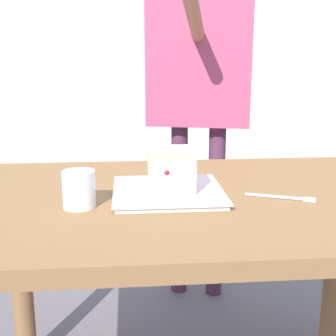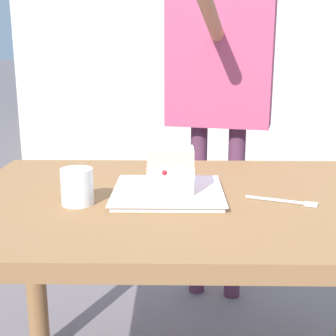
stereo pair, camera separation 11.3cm
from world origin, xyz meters
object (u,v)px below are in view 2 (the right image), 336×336
(patio_table, at_px, (199,236))
(cake_slice, at_px, (171,170))
(dessert_fork, at_px, (286,201))
(diner_person, at_px, (220,64))
(dessert_plate, at_px, (168,192))
(coffee_cup, at_px, (77,186))

(patio_table, distance_m, cake_slice, 0.20)
(dessert_fork, xyz_separation_m, diner_person, (0.09, -0.83, 0.30))
(dessert_plate, distance_m, diner_person, 0.85)
(dessert_fork, height_order, diner_person, diner_person)
(cake_slice, xyz_separation_m, diner_person, (-0.19, -0.79, 0.24))
(cake_slice, bearing_deg, coffee_cup, 13.60)
(cake_slice, bearing_deg, patio_table, -164.56)
(patio_table, height_order, cake_slice, cake_slice)
(dessert_plate, distance_m, dessert_fork, 0.29)
(patio_table, xyz_separation_m, coffee_cup, (0.29, 0.07, 0.16))
(dessert_plate, bearing_deg, coffee_cup, 18.59)
(dessert_fork, bearing_deg, dessert_plate, -11.07)
(patio_table, bearing_deg, coffee_cup, 14.06)
(cake_slice, xyz_separation_m, dessert_fork, (-0.28, 0.04, -0.07))
(patio_table, distance_m, dessert_fork, 0.24)
(dessert_plate, xyz_separation_m, cake_slice, (-0.01, 0.02, 0.06))
(coffee_cup, distance_m, diner_person, 0.97)
(patio_table, relative_size, coffee_cup, 13.93)
(coffee_cup, bearing_deg, dessert_fork, -178.14)
(dessert_plate, distance_m, cake_slice, 0.07)
(patio_table, xyz_separation_m, dessert_fork, (-0.20, 0.06, 0.11))
(diner_person, bearing_deg, coffee_cup, 64.16)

